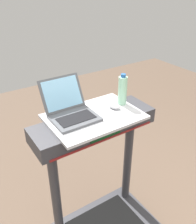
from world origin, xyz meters
name	(u,v)px	position (x,y,z in m)	size (l,w,h in m)	color
desk_board	(94,117)	(0.00, 0.70, 1.13)	(0.64, 0.44, 0.02)	silver
laptop	(71,110)	(-0.14, 0.78, 1.18)	(0.30, 0.35, 0.23)	#515459
computer_mouse	(114,106)	(0.18, 0.71, 1.15)	(0.06, 0.10, 0.03)	#B2B2B7
water_bottle	(123,90)	(0.27, 0.73, 1.25)	(0.06, 0.06, 0.23)	#9EDBB2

